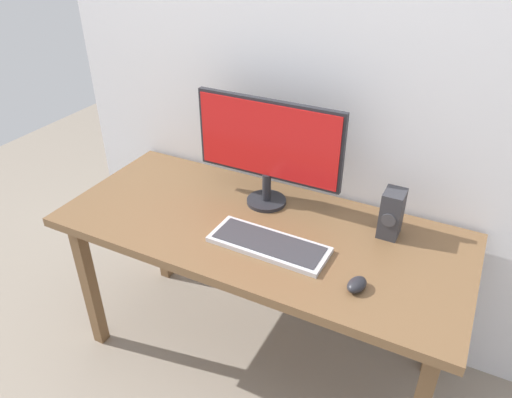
# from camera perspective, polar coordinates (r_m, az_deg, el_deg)

# --- Properties ---
(ground_plane) EXTENTS (6.00, 6.00, 0.00)m
(ground_plane) POSITION_cam_1_polar(r_m,az_deg,el_deg) (2.35, 0.36, -17.87)
(ground_plane) COLOR gray
(desk) EXTENTS (1.59, 0.69, 0.72)m
(desk) POSITION_cam_1_polar(r_m,az_deg,el_deg) (1.90, 0.42, -5.09)
(desk) COLOR brown
(desk) RESTS_ON ground_plane
(monitor) EXTENTS (0.61, 0.16, 0.45)m
(monitor) POSITION_cam_1_polar(r_m,az_deg,el_deg) (1.88, 1.45, 6.41)
(monitor) COLOR #232328
(monitor) RESTS_ON desk
(keyboard_primary) EXTENTS (0.44, 0.17, 0.02)m
(keyboard_primary) POSITION_cam_1_polar(r_m,az_deg,el_deg) (1.75, 1.52, -5.41)
(keyboard_primary) COLOR silver
(keyboard_primary) RESTS_ON desk
(mouse) EXTENTS (0.07, 0.09, 0.04)m
(mouse) POSITION_cam_1_polar(r_m,az_deg,el_deg) (1.60, 11.91, -9.93)
(mouse) COLOR #232328
(mouse) RESTS_ON desk
(speaker_right) EXTENTS (0.07, 0.10, 0.19)m
(speaker_right) POSITION_cam_1_polar(r_m,az_deg,el_deg) (1.83, 15.85, -1.67)
(speaker_right) COLOR #333338
(speaker_right) RESTS_ON desk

